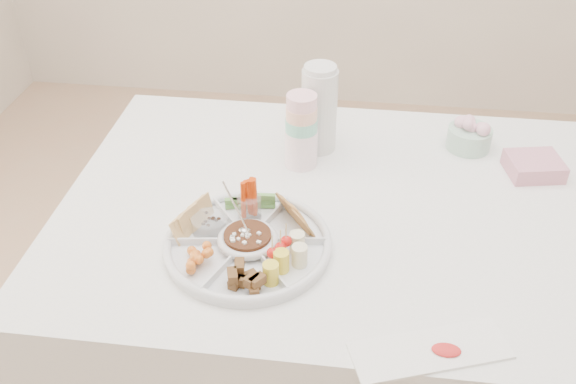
# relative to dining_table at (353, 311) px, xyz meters

# --- Properties ---
(dining_table) EXTENTS (1.52, 1.02, 0.76)m
(dining_table) POSITION_rel_dining_table_xyz_m (0.00, 0.00, 0.00)
(dining_table) COLOR white
(dining_table) RESTS_ON floor
(party_tray) EXTENTS (0.43, 0.43, 0.04)m
(party_tray) POSITION_rel_dining_table_xyz_m (-0.26, -0.20, 0.40)
(party_tray) COLOR white
(party_tray) RESTS_ON dining_table
(bean_dip) EXTENTS (0.12, 0.12, 0.04)m
(bean_dip) POSITION_rel_dining_table_xyz_m (-0.26, -0.20, 0.41)
(bean_dip) COLOR black
(bean_dip) RESTS_ON party_tray
(tortillas) EXTENTS (0.12, 0.12, 0.06)m
(tortillas) POSITION_rel_dining_table_xyz_m (-0.15, -0.12, 0.42)
(tortillas) COLOR brown
(tortillas) RESTS_ON party_tray
(carrot_cucumber) EXTENTS (0.13, 0.13, 0.10)m
(carrot_cucumber) POSITION_rel_dining_table_xyz_m (-0.27, -0.07, 0.44)
(carrot_cucumber) COLOR red
(carrot_cucumber) RESTS_ON party_tray
(pita_raisins) EXTENTS (0.13, 0.13, 0.06)m
(pita_raisins) POSITION_rel_dining_table_xyz_m (-0.38, -0.15, 0.42)
(pita_raisins) COLOR tan
(pita_raisins) RESTS_ON party_tray
(cherries) EXTENTS (0.11, 0.11, 0.04)m
(cherries) POSITION_rel_dining_table_xyz_m (-0.36, -0.28, 0.42)
(cherries) COLOR orange
(cherries) RESTS_ON party_tray
(granola_chunks) EXTENTS (0.10, 0.10, 0.04)m
(granola_chunks) POSITION_rel_dining_table_xyz_m (-0.24, -0.33, 0.42)
(granola_chunks) COLOR #53311C
(granola_chunks) RESTS_ON party_tray
(banana_tomato) EXTENTS (0.13, 0.13, 0.09)m
(banana_tomato) POSITION_rel_dining_table_xyz_m (-0.14, -0.25, 0.44)
(banana_tomato) COLOR #FFF086
(banana_tomato) RESTS_ON party_tray
(cup_stack) EXTENTS (0.09, 0.09, 0.25)m
(cup_stack) POSITION_rel_dining_table_xyz_m (-0.17, 0.17, 0.50)
(cup_stack) COLOR silver
(cup_stack) RESTS_ON dining_table
(thermos) EXTENTS (0.12, 0.12, 0.26)m
(thermos) POSITION_rel_dining_table_xyz_m (-0.14, 0.26, 0.51)
(thermos) COLOR silver
(thermos) RESTS_ON dining_table
(flower_bowl) EXTENTS (0.14, 0.14, 0.09)m
(flower_bowl) POSITION_rel_dining_table_xyz_m (0.29, 0.32, 0.43)
(flower_bowl) COLOR #A2DBB5
(flower_bowl) RESTS_ON dining_table
(napkin_stack) EXTENTS (0.16, 0.14, 0.05)m
(napkin_stack) POSITION_rel_dining_table_xyz_m (0.45, 0.21, 0.40)
(napkin_stack) COLOR pink
(napkin_stack) RESTS_ON dining_table
(placemat) EXTENTS (0.32, 0.20, 0.01)m
(placemat) POSITION_rel_dining_table_xyz_m (0.15, -0.45, 0.38)
(placemat) COLOR silver
(placemat) RESTS_ON dining_table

